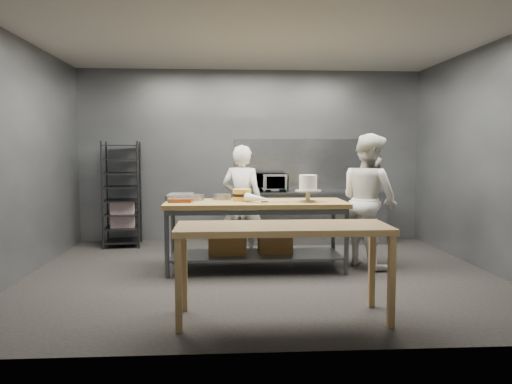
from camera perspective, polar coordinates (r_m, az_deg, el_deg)
ground at (r=6.53m, az=0.65°, el=-9.38°), size 6.00×6.00×0.00m
back_wall at (r=8.83m, az=-0.56°, el=4.14°), size 6.00×0.04×3.00m
work_table at (r=6.72m, az=-0.40°, el=-4.01°), size 2.40×0.90×0.92m
near_counter at (r=4.71m, az=3.07°, el=-4.83°), size 2.00×0.70×0.90m
back_counter at (r=8.70m, az=6.16°, el=-2.83°), size 2.60×0.60×0.90m
splashback_panel at (r=8.92m, az=5.88°, el=3.16°), size 2.60×0.02×0.90m
speed_rack at (r=8.62m, az=-15.05°, el=-0.33°), size 0.66×0.71×1.75m
chef_behind at (r=7.45m, az=-1.61°, el=-1.06°), size 0.71×0.58×1.68m
chef_right at (r=7.04m, az=12.80°, el=-0.93°), size 0.99×1.09×1.83m
microwave at (r=8.55m, az=1.78°, el=1.10°), size 0.54×0.37×0.30m
frosted_cake_stand at (r=6.59m, az=5.97°, el=0.78°), size 0.34×0.34×0.36m
layer_cake at (r=6.71m, az=-1.62°, el=-0.34°), size 0.25×0.25×0.16m
cake_pans at (r=6.86m, az=-7.03°, el=-0.62°), size 0.90×0.39×0.07m
piping_bag at (r=6.46m, az=0.19°, el=-0.72°), size 0.35×0.36×0.12m
offset_spatula at (r=6.52m, az=1.75°, el=-1.15°), size 0.36×0.02×0.02m
pastry_clamshells at (r=6.67m, az=-8.58°, el=-0.63°), size 0.32×0.36×0.11m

